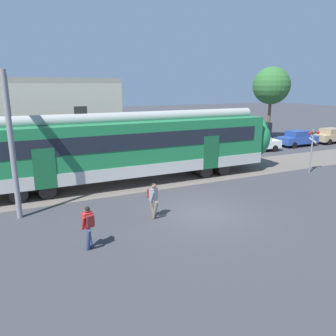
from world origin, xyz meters
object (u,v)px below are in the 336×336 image
(pedestrian_grey, at_px, (153,197))
(parked_car_blue, at_px, (298,138))
(pedestrian_red, at_px, (88,224))
(parked_car_tan, at_px, (331,135))
(parked_car_white, at_px, (258,143))
(crossing_signal, at_px, (312,144))

(pedestrian_grey, relative_size, parked_car_blue, 0.42)
(pedestrian_red, xyz_separation_m, parked_car_tan, (27.91, 12.32, -0.21))
(parked_car_white, height_order, parked_car_tan, same)
(parked_car_white, xyz_separation_m, parked_car_blue, (5.31, 0.43, 0.00))
(parked_car_white, bearing_deg, pedestrian_red, -146.24)
(parked_car_white, relative_size, parked_car_blue, 1.01)
(parked_car_white, relative_size, crossing_signal, 1.35)
(pedestrian_grey, distance_m, parked_car_white, 17.96)
(pedestrian_grey, height_order, parked_car_tan, pedestrian_grey)
(parked_car_tan, distance_m, crossing_signal, 14.17)
(pedestrian_grey, xyz_separation_m, parked_car_tan, (24.67, 10.63, -0.21))
(pedestrian_grey, height_order, parked_car_white, pedestrian_grey)
(parked_car_white, xyz_separation_m, crossing_signal, (-1.79, -7.49, 1.23))
(pedestrian_red, xyz_separation_m, parked_car_blue, (23.26, 12.42, -0.21))
(pedestrian_grey, xyz_separation_m, crossing_signal, (12.91, 2.82, 1.02))
(parked_car_white, distance_m, parked_car_blue, 5.33)
(pedestrian_grey, height_order, crossing_signal, crossing_signal)
(parked_car_white, bearing_deg, crossing_signal, -103.48)
(pedestrian_red, relative_size, pedestrian_grey, 1.00)
(pedestrian_red, height_order, parked_car_white, pedestrian_red)
(parked_car_blue, relative_size, crossing_signal, 1.33)
(pedestrian_red, distance_m, parked_car_tan, 30.51)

